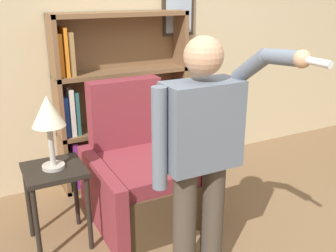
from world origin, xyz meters
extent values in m
cube|color=beige|center=(0.00, 2.03, 1.40)|extent=(8.00, 0.06, 2.80)
cube|color=#33281E|center=(0.44, 1.98, 1.68)|extent=(0.35, 0.04, 0.57)
cube|color=#9EB2C6|center=(0.44, 1.96, 1.68)|extent=(0.29, 0.01, 0.51)
cube|color=brown|center=(-0.84, 1.85, 0.83)|extent=(0.04, 0.28, 1.65)
cube|color=brown|center=(0.40, 1.85, 0.83)|extent=(0.04, 0.28, 1.65)
cube|color=brown|center=(-0.22, 1.98, 0.83)|extent=(1.28, 0.01, 1.65)
cube|color=brown|center=(-0.22, 1.85, 0.02)|extent=(1.28, 0.28, 0.04)
cube|color=brown|center=(-0.22, 1.85, 0.55)|extent=(1.28, 0.28, 0.04)
cube|color=brown|center=(-0.22, 1.85, 1.10)|extent=(1.28, 0.28, 0.04)
cube|color=brown|center=(-0.22, 1.85, 1.63)|extent=(1.28, 0.28, 0.04)
cube|color=#238438|center=(-0.80, 1.85, 0.22)|extent=(0.03, 0.17, 0.36)
cube|color=purple|center=(-0.75, 1.85, 0.27)|extent=(0.05, 0.23, 0.46)
cube|color=red|center=(-0.70, 1.85, 0.20)|extent=(0.05, 0.16, 0.31)
cube|color=#1E47B2|center=(-0.79, 1.85, 0.75)|extent=(0.04, 0.19, 0.37)
cube|color=white|center=(-0.74, 1.85, 0.79)|extent=(0.04, 0.20, 0.44)
cube|color=#337070|center=(-0.69, 1.85, 0.77)|extent=(0.03, 0.18, 0.40)
cube|color=orange|center=(-0.79, 1.85, 1.31)|extent=(0.04, 0.16, 0.37)
cube|color=orange|center=(-0.75, 1.85, 1.33)|extent=(0.03, 0.20, 0.42)
cube|color=#9E7A47|center=(-0.70, 1.85, 1.31)|extent=(0.05, 0.17, 0.38)
cube|color=#4C3823|center=(-0.36, 1.07, 0.21)|extent=(0.63, 0.86, 0.42)
cube|color=maroon|center=(-0.36, 1.03, 0.48)|extent=(0.59, 0.74, 0.12)
cube|color=maroon|center=(-0.36, 1.46, 0.67)|extent=(0.63, 0.16, 0.92)
cube|color=maroon|center=(-0.73, 1.07, 0.28)|extent=(0.10, 0.94, 0.57)
cube|color=maroon|center=(0.00, 1.07, 0.28)|extent=(0.10, 0.94, 0.57)
cylinder|color=#473D33|center=(-0.44, 0.25, 0.41)|extent=(0.15, 0.15, 0.83)
cylinder|color=#473D33|center=(-0.23, 0.25, 0.41)|extent=(0.15, 0.15, 0.83)
cube|color=slate|center=(-0.33, 0.25, 1.09)|extent=(0.47, 0.24, 0.53)
sphere|color=tan|center=(-0.33, 0.25, 1.50)|extent=(0.23, 0.23, 0.23)
cylinder|color=slate|center=(-0.61, 0.25, 1.05)|extent=(0.09, 0.09, 0.61)
cylinder|color=slate|center=(-0.09, 0.14, 1.43)|extent=(0.09, 0.28, 0.23)
cylinder|color=slate|center=(-0.09, -0.11, 1.53)|extent=(0.08, 0.27, 0.10)
sphere|color=tan|center=(-0.09, -0.24, 1.54)|extent=(0.09, 0.09, 0.09)
cylinder|color=white|center=(-0.09, -0.33, 1.54)|extent=(0.04, 0.15, 0.04)
cube|color=black|center=(-1.07, 1.05, 0.61)|extent=(0.42, 0.42, 0.04)
cylinder|color=black|center=(-1.26, 0.87, 0.30)|extent=(0.04, 0.04, 0.60)
cylinder|color=black|center=(-0.89, 0.87, 0.30)|extent=(0.04, 0.04, 0.60)
cylinder|color=black|center=(-1.26, 1.24, 0.30)|extent=(0.04, 0.04, 0.60)
cylinder|color=black|center=(-0.89, 1.24, 0.30)|extent=(0.04, 0.04, 0.60)
cylinder|color=#B7B2A8|center=(-1.07, 1.05, 0.64)|extent=(0.16, 0.16, 0.02)
cylinder|color=#B7B2A8|center=(-1.07, 1.05, 0.80)|extent=(0.04, 0.04, 0.30)
cone|color=beige|center=(-1.07, 1.05, 1.06)|extent=(0.23, 0.23, 0.22)
camera|label=1|loc=(-1.52, -1.61, 1.86)|focal=42.00mm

